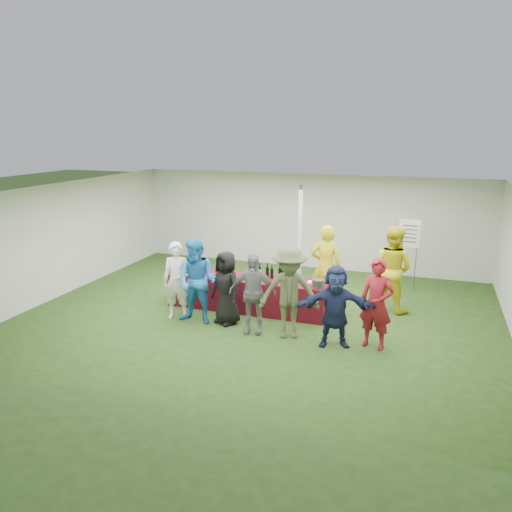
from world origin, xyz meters
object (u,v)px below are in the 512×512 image
(serving_table, at_px, (248,293))
(customer_4, at_px, (289,293))
(wine_list_sign, at_px, (409,239))
(staff_pourer, at_px, (326,266))
(staff_back, at_px, (392,268))
(customer_1, at_px, (197,281))
(customer_5, at_px, (335,306))
(customer_6, at_px, (376,304))
(customer_2, at_px, (226,288))
(customer_3, at_px, (253,293))
(customer_0, at_px, (177,281))
(dump_bucket, at_px, (318,284))

(serving_table, distance_m, customer_4, 1.80)
(wine_list_sign, relative_size, customer_4, 1.00)
(staff_pourer, relative_size, customer_4, 1.05)
(serving_table, xyz_separation_m, wine_list_sign, (3.26, 2.57, 0.94))
(staff_back, relative_size, customer_1, 1.06)
(customer_5, bearing_deg, customer_6, -3.23)
(wine_list_sign, height_order, customer_2, wine_list_sign)
(customer_3, bearing_deg, customer_0, 164.84)
(customer_1, distance_m, customer_4, 1.99)
(wine_list_sign, distance_m, customer_1, 5.40)
(dump_bucket, bearing_deg, customer_6, -34.38)
(customer_2, xyz_separation_m, customer_5, (2.32, -0.35, 0.00))
(serving_table, bearing_deg, customer_1, -123.48)
(wine_list_sign, height_order, customer_6, wine_list_sign)
(customer_4, bearing_deg, staff_back, 35.04)
(customer_2, bearing_deg, customer_3, 5.53)
(customer_4, height_order, customer_6, customer_4)
(wine_list_sign, distance_m, staff_pourer, 2.50)
(wine_list_sign, relative_size, customer_5, 1.17)
(wine_list_sign, height_order, staff_pourer, staff_pourer)
(customer_2, distance_m, customer_3, 0.72)
(dump_bucket, relative_size, customer_3, 0.17)
(customer_3, relative_size, customer_4, 0.90)
(serving_table, distance_m, customer_5, 2.55)
(serving_table, distance_m, customer_1, 1.38)
(wine_list_sign, xyz_separation_m, staff_back, (-0.25, -1.52, -0.36))
(wine_list_sign, bearing_deg, dump_bucket, -120.16)
(dump_bucket, height_order, customer_4, customer_4)
(customer_6, bearing_deg, customer_4, -164.46)
(wine_list_sign, xyz_separation_m, customer_6, (-0.35, -3.66, -0.46))
(dump_bucket, height_order, customer_5, customer_5)
(wine_list_sign, distance_m, customer_2, 4.89)
(staff_back, height_order, customer_6, staff_back)
(serving_table, relative_size, customer_0, 2.17)
(staff_pourer, bearing_deg, customer_3, 53.99)
(staff_pourer, xyz_separation_m, customer_4, (-0.31, -1.89, -0.05))
(customer_3, distance_m, customer_4, 0.75)
(serving_table, bearing_deg, staff_back, 19.22)
(customer_1, height_order, customer_2, customer_1)
(dump_bucket, height_order, wine_list_sign, wine_list_sign)
(staff_back, distance_m, customer_3, 3.32)
(dump_bucket, distance_m, customer_0, 2.96)
(staff_pourer, xyz_separation_m, customer_6, (1.31, -1.82, -0.10))
(staff_pourer, bearing_deg, customer_6, 118.68)
(dump_bucket, bearing_deg, customer_5, -61.96)
(customer_2, bearing_deg, wine_list_sign, 72.64)
(wine_list_sign, xyz_separation_m, customer_2, (-3.39, -3.47, -0.55))
(dump_bucket, xyz_separation_m, customer_0, (-2.86, -0.76, -0.01))
(staff_pourer, bearing_deg, customer_5, 99.59)
(dump_bucket, relative_size, wine_list_sign, 0.15)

